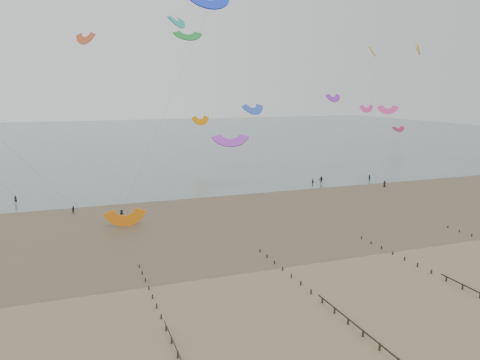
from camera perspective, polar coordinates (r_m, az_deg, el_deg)
ground at (r=59.55m, az=3.39°, el=-12.83°), size 500.00×500.00×0.00m
sea_and_shore at (r=89.43m, az=-7.95°, el=-4.76°), size 500.00×665.00×0.03m
groynes at (r=46.69m, az=18.31°, el=-19.86°), size 72.16×50.16×1.00m
kitesurfers at (r=110.79m, az=2.53°, el=-1.18°), size 87.44×21.27×1.80m
grounded_kite at (r=86.73m, az=-13.78°, el=-5.48°), size 6.40×5.12×3.38m
kites_airborne at (r=135.64m, az=-13.41°, el=9.61°), size 245.86×119.95×40.21m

